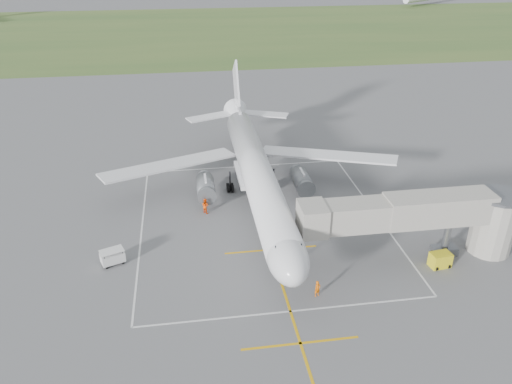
{
  "coord_description": "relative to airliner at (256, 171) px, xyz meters",
  "views": [
    {
      "loc": [
        -8.26,
        -54.12,
        30.19
      ],
      "look_at": [
        -0.73,
        -4.0,
        4.0
      ],
      "focal_mm": 35.0,
      "sensor_mm": 36.0,
      "label": 1
    }
  ],
  "objects": [
    {
      "name": "distant_aircraft",
      "position": [
        7.3,
        174.68,
        -0.8
      ],
      "size": [
        228.79,
        45.48,
        8.85
      ],
      "color": "silver",
      "rests_on": "ground"
    },
    {
      "name": "ramp_worker_nose",
      "position": [
        2.94,
        -18.97,
        -3.57
      ],
      "size": [
        0.7,
        0.59,
        1.65
      ],
      "primitive_type": "imported",
      "rotation": [
        0.0,
        0.0,
        0.39
      ],
      "color": "orange",
      "rests_on": "ground"
    },
    {
      "name": "jet_bridge",
      "position": [
        15.72,
        -14.25,
        0.35
      ],
      "size": [
        23.4,
        5.0,
        7.2
      ],
      "color": "gray",
      "rests_on": "ground"
    },
    {
      "name": "grass_strip",
      "position": [
        0.0,
        129.25,
        -4.38
      ],
      "size": [
        700.0,
        120.0,
        0.02
      ],
      "primitive_type": "cube",
      "color": "#395A27",
      "rests_on": "ground"
    },
    {
      "name": "apron_markings",
      "position": [
        0.0,
        -6.57,
        -4.38
      ],
      "size": [
        28.2,
        60.0,
        0.01
      ],
      "color": "#D99D0C",
      "rests_on": "ground"
    },
    {
      "name": "ground",
      "position": [
        0.0,
        -0.75,
        -4.39
      ],
      "size": [
        700.0,
        700.0,
        0.0
      ],
      "primitive_type": "plane",
      "color": "#515153",
      "rests_on": "ground"
    },
    {
      "name": "ramp_worker_wing",
      "position": [
        -6.47,
        -1.58,
        -3.44
      ],
      "size": [
        1.15,
        1.17,
        1.91
      ],
      "primitive_type": "imported",
      "rotation": [
        0.0,
        0.0,
        2.29
      ],
      "color": "#FF4E08",
      "rests_on": "ground"
    },
    {
      "name": "baggage_cart",
      "position": [
        -16.52,
        -10.84,
        -3.56
      ],
      "size": [
        2.68,
        2.15,
        1.62
      ],
      "rotation": [
        0.0,
        0.0,
        0.37
      ],
      "color": "silver",
      "rests_on": "ground"
    },
    {
      "name": "airliner",
      "position": [
        0.0,
        0.0,
        0.0
      ],
      "size": [
        38.93,
        46.75,
        13.52
      ],
      "color": "silver",
      "rests_on": "ground"
    },
    {
      "name": "gpu_unit",
      "position": [
        16.53,
        -16.23,
        -3.64
      ],
      "size": [
        2.19,
        1.67,
        1.53
      ],
      "rotation": [
        0.0,
        0.0,
        0.12
      ],
      "color": "yellow",
      "rests_on": "ground"
    }
  ]
}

